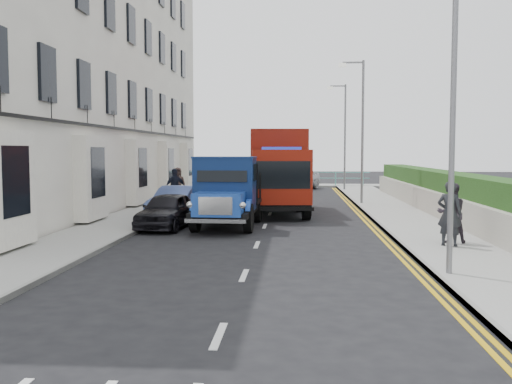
# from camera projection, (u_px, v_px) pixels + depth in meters

# --- Properties ---
(ground) EXTENTS (120.00, 120.00, 0.00)m
(ground) POSITION_uv_depth(u_px,v_px,m) (251.00, 258.00, 14.19)
(ground) COLOR black
(ground) RESTS_ON ground
(pavement_west) EXTENTS (2.40, 38.00, 0.12)m
(pavement_west) POSITION_uv_depth(u_px,v_px,m) (143.00, 214.00, 23.51)
(pavement_west) COLOR gray
(pavement_west) RESTS_ON ground
(pavement_east) EXTENTS (2.60, 38.00, 0.12)m
(pavement_east) POSITION_uv_depth(u_px,v_px,m) (401.00, 216.00, 22.77)
(pavement_east) COLOR gray
(pavement_east) RESTS_ON ground
(promenade) EXTENTS (30.00, 2.50, 0.12)m
(promenade) POSITION_uv_depth(u_px,v_px,m) (282.00, 185.00, 43.04)
(promenade) COLOR gray
(promenade) RESTS_ON ground
(sea_plane) EXTENTS (120.00, 120.00, 0.00)m
(sea_plane) POSITION_uv_depth(u_px,v_px,m) (288.00, 171.00, 73.89)
(sea_plane) COLOR slate
(sea_plane) RESTS_ON ground
(terrace_west) EXTENTS (6.31, 30.20, 14.25)m
(terrace_west) POSITION_uv_depth(u_px,v_px,m) (76.00, 57.00, 27.27)
(terrace_west) COLOR white
(terrace_west) RESTS_ON ground
(garden_east) EXTENTS (1.45, 28.00, 1.75)m
(garden_east) POSITION_uv_depth(u_px,v_px,m) (450.00, 195.00, 22.58)
(garden_east) COLOR #B2AD9E
(garden_east) RESTS_ON ground
(seafront_railing) EXTENTS (13.00, 0.08, 1.11)m
(seafront_railing) POSITION_uv_depth(u_px,v_px,m) (281.00, 179.00, 42.21)
(seafront_railing) COLOR #59B2A5
(seafront_railing) RESTS_ON ground
(lamp_near) EXTENTS (1.23, 0.18, 7.00)m
(lamp_near) POSITION_uv_depth(u_px,v_px,m) (447.00, 86.00, 11.62)
(lamp_near) COLOR slate
(lamp_near) RESTS_ON ground
(lamp_mid) EXTENTS (1.23, 0.18, 7.00)m
(lamp_mid) POSITION_uv_depth(u_px,v_px,m) (360.00, 123.00, 27.54)
(lamp_mid) COLOR slate
(lamp_mid) RESTS_ON ground
(lamp_far) EXTENTS (1.23, 0.18, 7.00)m
(lamp_far) POSITION_uv_depth(u_px,v_px,m) (343.00, 130.00, 37.49)
(lamp_far) COLOR slate
(lamp_far) RESTS_ON ground
(bedford_lorry) EXTENTS (2.23, 5.22, 2.43)m
(bedford_lorry) POSITION_uv_depth(u_px,v_px,m) (226.00, 196.00, 19.40)
(bedford_lorry) COLOR black
(bedford_lorry) RESTS_ON ground
(red_lorry) EXTENTS (2.84, 6.94, 3.55)m
(red_lorry) POSITION_uv_depth(u_px,v_px,m) (278.00, 169.00, 24.59)
(red_lorry) COLOR black
(red_lorry) RESTS_ON ground
(parked_car_front) EXTENTS (1.78, 3.73, 1.23)m
(parked_car_front) POSITION_uv_depth(u_px,v_px,m) (167.00, 210.00, 19.63)
(parked_car_front) COLOR black
(parked_car_front) RESTS_ON ground
(parked_car_mid) EXTENTS (1.80, 3.99, 1.27)m
(parked_car_mid) POSITION_uv_depth(u_px,v_px,m) (177.00, 202.00, 22.50)
(parked_car_mid) COLOR #4F66AA
(parked_car_mid) RESTS_ON ground
(parked_car_rear) EXTENTS (2.31, 4.88, 1.37)m
(parked_car_rear) POSITION_uv_depth(u_px,v_px,m) (212.00, 193.00, 26.58)
(parked_car_rear) COLOR #BBBBC0
(parked_car_rear) RESTS_ON ground
(seafront_car_left) EXTENTS (2.67, 5.19, 1.40)m
(seafront_car_left) POSITION_uv_depth(u_px,v_px,m) (224.00, 182.00, 36.22)
(seafront_car_left) COLOR black
(seafront_car_left) RESTS_ON ground
(seafront_car_right) EXTENTS (3.58, 5.08, 1.61)m
(seafront_car_right) POSITION_uv_depth(u_px,v_px,m) (298.00, 178.00, 38.99)
(seafront_car_right) COLOR #ACACB1
(seafront_car_right) RESTS_ON ground
(pedestrian_east_near) EXTENTS (0.75, 0.64, 1.75)m
(pedestrian_east_near) POSITION_uv_depth(u_px,v_px,m) (450.00, 213.00, 15.24)
(pedestrian_east_near) COLOR #222327
(pedestrian_east_near) RESTS_ON pavement_east
(pedestrian_east_far) EXTENTS (0.82, 0.65, 1.65)m
(pedestrian_east_far) POSITION_uv_depth(u_px,v_px,m) (452.00, 213.00, 15.79)
(pedestrian_east_far) COLOR #352D37
(pedestrian_east_far) RESTS_ON pavement_east
(pedestrian_west_near) EXTENTS (1.06, 0.98, 1.74)m
(pedestrian_west_near) POSITION_uv_depth(u_px,v_px,m) (175.00, 188.00, 25.95)
(pedestrian_west_near) COLOR black
(pedestrian_west_near) RESTS_ON pavement_west
(pedestrian_west_far) EXTENTS (0.88, 0.62, 1.69)m
(pedestrian_west_far) POSITION_uv_depth(u_px,v_px,m) (178.00, 184.00, 29.32)
(pedestrian_west_far) COLOR #3F302D
(pedestrian_west_far) RESTS_ON pavement_west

